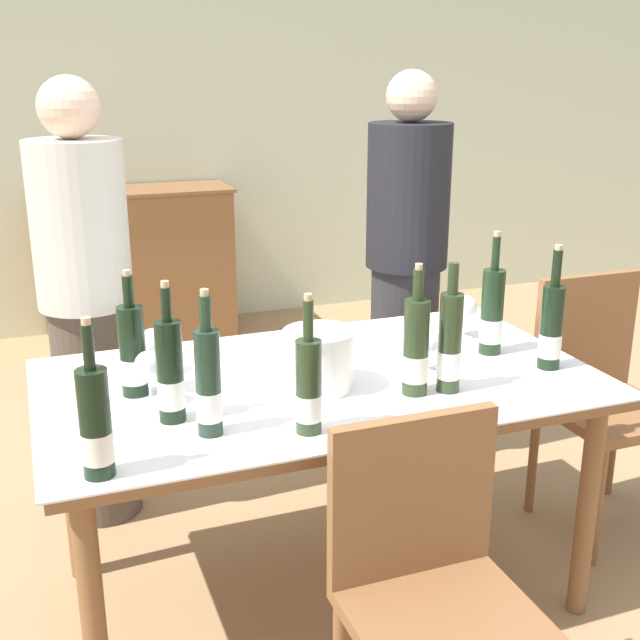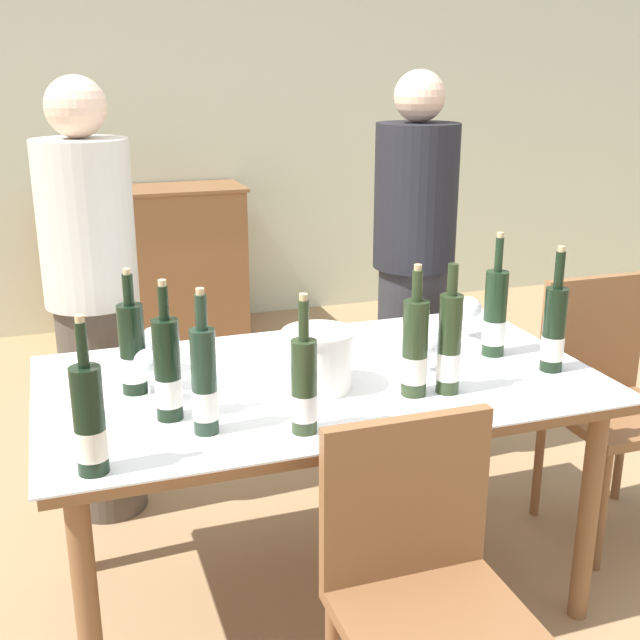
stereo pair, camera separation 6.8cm
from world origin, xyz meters
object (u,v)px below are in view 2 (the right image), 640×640
chair_near_front (423,582)px  chair_right_end (606,388)px  ice_bucket (318,358)px  wine_bottle_3 (415,350)px  wine_bottle_5 (304,387)px  wine_bottle_0 (554,330)px  wine_bottle_7 (133,351)px  person_guest_left (413,277)px  sideboard_cabinet (152,263)px  wine_glass_4 (429,344)px  wine_glass_3 (148,365)px  wine_glass_2 (168,356)px  person_host (94,307)px  wine_bottle_4 (89,422)px  wine_bottle_1 (495,315)px  dining_table (320,400)px  wine_glass_0 (468,310)px  wine_bottle_2 (168,372)px  wine_glass_1 (154,342)px  wine_bottle_6 (204,383)px  wine_bottle_8 (449,346)px

chair_near_front → chair_right_end: (1.10, 0.78, 0.02)m
ice_bucket → wine_bottle_3: 0.28m
wine_bottle_5 → wine_bottle_0: bearing=11.2°
wine_bottle_7 → person_guest_left: person_guest_left is taller
sideboard_cabinet → wine_glass_4: bearing=-80.7°
wine_glass_3 → wine_glass_2: bearing=49.1°
wine_glass_4 → ice_bucket: bearing=-178.4°
ice_bucket → wine_glass_2: (-0.41, 0.13, 0.01)m
wine_bottle_0 → wine_bottle_3: wine_bottle_0 is taller
wine_bottle_5 → chair_right_end: 1.38m
wine_glass_2 → wine_glass_3: (-0.07, -0.08, 0.01)m
ice_bucket → wine_glass_4: ice_bucket is taller
wine_bottle_5 → person_host: 1.19m
wine_bottle_4 → wine_glass_4: (1.00, 0.32, -0.03)m
wine_bottle_3 → person_guest_left: size_ratio=0.23×
wine_bottle_7 → chair_near_front: wine_bottle_7 is taller
wine_glass_3 → wine_bottle_1: bearing=1.7°
sideboard_cabinet → wine_bottle_0: bearing=-74.3°
ice_bucket → person_host: person_host is taller
wine_bottle_3 → wine_bottle_4: size_ratio=1.00×
person_host → wine_bottle_5: bearing=-68.0°
wine_glass_3 → wine_bottle_5: bearing=-42.0°
ice_bucket → person_guest_left: (0.69, 0.84, -0.03)m
dining_table → wine_bottle_1: bearing=1.0°
wine_glass_0 → wine_glass_4: bearing=-137.3°
wine_bottle_2 → wine_bottle_5: 0.36m
wine_glass_3 → person_guest_left: size_ratio=0.10×
wine_glass_1 → wine_glass_2: size_ratio=0.96×
wine_bottle_3 → ice_bucket: bearing=151.9°
chair_right_end → wine_glass_4: bearing=-169.2°
ice_bucket → chair_right_end: (1.14, 0.16, -0.31)m
wine_bottle_6 → wine_glass_3: wine_bottle_6 is taller
wine_glass_1 → person_guest_left: person_guest_left is taller
sideboard_cabinet → wine_glass_0: (0.74, -2.63, 0.38)m
wine_bottle_1 → wine_bottle_3: (-0.38, -0.21, -0.00)m
chair_near_front → person_host: bearing=112.8°
dining_table → wine_glass_2: (-0.44, 0.05, 0.17)m
wine_bottle_7 → person_host: size_ratio=0.22×
wine_glass_0 → wine_glass_4: wine_glass_0 is taller
wine_bottle_1 → wine_glass_3: bearing=-178.3°
wine_glass_4 → person_host: (-0.92, 0.83, -0.03)m
dining_table → wine_bottle_8: (0.31, -0.22, 0.21)m
chair_near_front → wine_bottle_4: bearing=155.5°
wine_bottle_5 → wine_glass_1: bearing=119.0°
wine_glass_3 → wine_bottle_3: bearing=-14.3°
wine_bottle_3 → wine_glass_4: bearing=50.3°
dining_table → wine_bottle_1: 0.62m
wine_bottle_2 → wine_bottle_7: bearing=107.5°
wine_glass_0 → dining_table: bearing=-163.1°
wine_bottle_2 → wine_bottle_5: bearing=-31.5°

